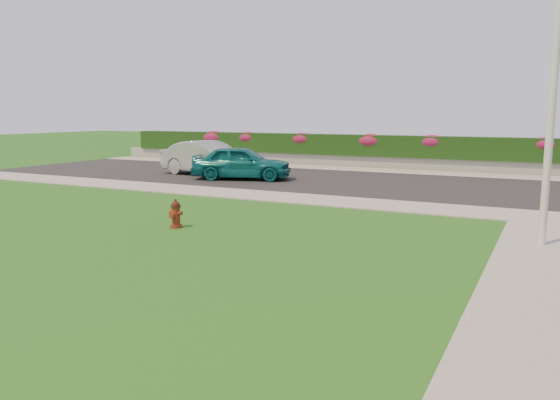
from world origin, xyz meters
The scene contains 17 objects.
ground centered at (0.00, 0.00, 0.00)m, with size 120.00×120.00×0.00m, color black.
street_far centered at (-5.00, 14.00, 0.02)m, with size 26.00×8.00×0.04m, color black.
sidewalk_far centered at (-6.00, 9.00, 0.02)m, with size 24.00×2.00×0.04m, color gray.
curb_corner centered at (7.00, 9.00, 0.02)m, with size 2.00×2.00×0.04m, color gray.
sidewalk_beyond centered at (-1.00, 19.00, 0.02)m, with size 34.00×2.00×0.04m, color gray.
retaining_wall centered at (-1.00, 20.50, 0.30)m, with size 34.00×0.40×0.60m, color gray.
hedge centered at (-1.00, 20.60, 1.15)m, with size 32.00×0.90×1.10m, color black.
fire_hydrant centered at (-1.37, 3.43, 0.34)m, with size 0.37×0.35×0.72m.
sedan_teal centered at (-4.93, 12.63, 0.76)m, with size 1.69×4.21×1.43m, color #0C5D5E.
sedan_silver centered at (-7.12, 13.35, 0.81)m, with size 1.64×4.69×1.54m, color #9A9EA1.
utility_pole centered at (6.87, 5.39, 2.99)m, with size 0.16×0.16×5.98m, color silver.
flower_clump_a centered at (-11.57, 20.50, 1.39)m, with size 1.54×0.99×0.77m, color #A41C50.
flower_clump_b centered at (-9.18, 20.50, 1.43)m, with size 1.36×0.87×0.68m, color #A41C50.
flower_clump_c centered at (-5.70, 20.50, 1.43)m, with size 1.38×0.89×0.69m, color #A41C50.
flower_clump_d centered at (-1.78, 20.50, 1.41)m, with size 1.47×0.95×0.74m, color #A41C50.
flower_clump_e centered at (1.42, 20.50, 1.43)m, with size 1.37×0.88×0.69m, color #A41C50.
flower_clump_f centered at (6.57, 20.50, 1.43)m, with size 1.35×0.87×0.68m, color #A41C50.
Camera 1 is at (7.01, -7.34, 2.84)m, focal length 35.00 mm.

